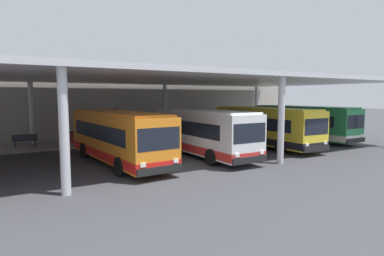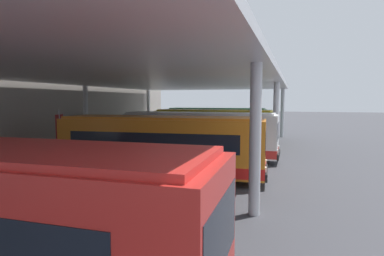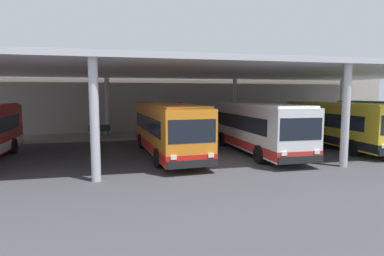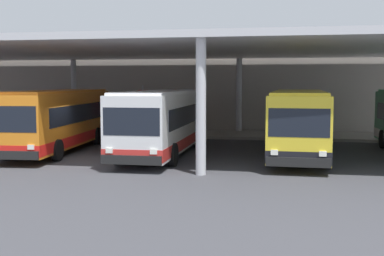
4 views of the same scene
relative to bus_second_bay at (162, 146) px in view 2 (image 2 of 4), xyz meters
name	(u,v)px [view 2 (image 2 of 4)]	position (x,y,z in m)	size (l,w,h in m)	color
ground_plane	(222,172)	(2.28, -2.69, -1.66)	(200.00, 200.00, 0.00)	#3D3D42
platform_kerb	(52,158)	(2.28, 9.06, -1.57)	(42.00, 4.50, 0.18)	gray
station_building_facade	(12,106)	(2.28, 12.31, 1.91)	(48.00, 1.60, 7.13)	#ADA399
canopy_shelter	(133,78)	(2.28, 2.81, 3.66)	(40.00, 17.00, 5.55)	silver
bus_second_bay	(162,146)	(0.00, 0.00, 0.00)	(3.30, 10.69, 3.17)	orange
bus_middle_bay	(199,135)	(5.72, -0.30, 0.00)	(2.77, 10.54, 3.17)	white
bus_far_bay	(213,127)	(12.29, 0.35, 0.00)	(2.91, 10.59, 3.17)	yellow
bus_departing	(217,122)	(18.20, 1.48, 0.00)	(2.88, 10.58, 3.17)	#28844C
trash_bin	(10,158)	(-0.97, 9.08, -0.98)	(0.52, 0.52, 0.98)	maroon
banner_sign	(59,131)	(2.19, 8.25, 0.32)	(0.70, 0.12, 3.20)	#B2B2B7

